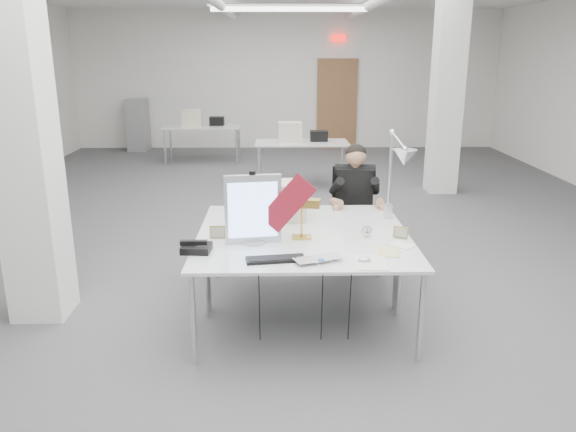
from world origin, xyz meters
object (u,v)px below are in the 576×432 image
beige_monitor (285,201)px  architect_lamp (395,181)px  bankers_lamp (302,217)px  desk_phone (197,248)px  laptop (321,262)px  desk_main (305,252)px  monitor (253,209)px  office_chair (353,222)px  seated_person (355,186)px

beige_monitor → architect_lamp: size_ratio=0.45×
bankers_lamp → desk_phone: (-0.83, -0.31, -0.15)m
laptop → bankers_lamp: (-0.12, 0.59, 0.17)m
desk_main → monitor: 0.55m
desk_main → bankers_lamp: bearing=93.2°
bankers_lamp → desk_phone: bearing=-147.9°
laptop → office_chair: bearing=53.8°
desk_phone → beige_monitor: (0.70, 0.88, 0.15)m
monitor → bankers_lamp: bearing=7.0°
architect_lamp → office_chair: bearing=79.2°
desk_main → bankers_lamp: 0.37m
office_chair → laptop: bearing=-98.1°
seated_person → architect_lamp: architect_lamp is taller
desk_main → office_chair: 1.75m
office_chair → architect_lamp: size_ratio=1.21×
desk_phone → office_chair: bearing=52.3°
laptop → architect_lamp: architect_lamp is taller
monitor → laptop: bearing=-51.4°
seated_person → bankers_lamp: (-0.61, -1.26, 0.04)m
laptop → beige_monitor: size_ratio=0.98×
desk_phone → beige_monitor: bearing=55.5°
office_chair → desk_phone: (-1.44, -1.63, 0.29)m
seated_person → beige_monitor: size_ratio=2.21×
office_chair → bankers_lamp: bankers_lamp is taller
laptop → desk_phone: 0.99m
seated_person → architect_lamp: (0.23, -0.91, 0.26)m
monitor → beige_monitor: bearing=60.5°
architect_lamp → desk_phone: bearing=177.6°
desk_main → desk_phone: 0.85m
desk_phone → desk_main: bearing=3.9°
seated_person → monitor: bearing=-120.0°
seated_person → beige_monitor: (-0.74, -0.70, 0.03)m
office_chair → architect_lamp: bearing=-70.5°
desk_main → architect_lamp: size_ratio=2.20×
laptop → desk_phone: (-0.95, 0.28, 0.01)m
laptop → desk_phone: desk_phone is taller
laptop → monitor: bearing=115.1°
monitor → desk_main: bearing=-34.8°
seated_person → desk_phone: seated_person is taller
monitor → beige_monitor: 0.73m
office_chair → monitor: (-1.01, -1.42, 0.54)m
architect_lamp → bankers_lamp: bearing=178.6°
architect_lamp → beige_monitor: bearing=143.4°
desk_main → architect_lamp: (0.82, 0.66, 0.42)m
desk_phone → laptop: bearing=-12.4°
office_chair → seated_person: 0.41m
laptop → bankers_lamp: 0.63m
office_chair → laptop: office_chair is taller
desk_main → desk_phone: desk_phone is taller
seated_person → architect_lamp: bearing=-69.8°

